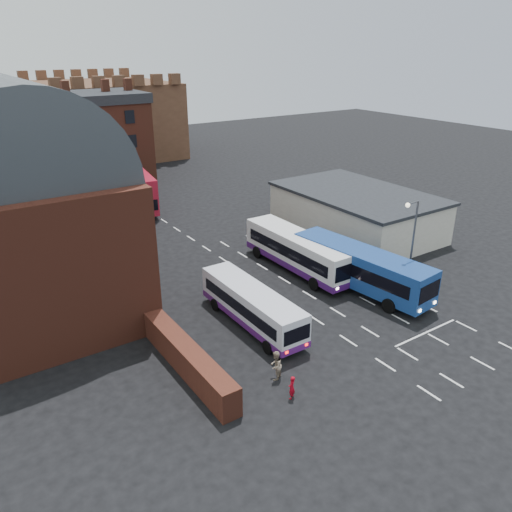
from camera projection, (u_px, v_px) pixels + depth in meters
ground at (340, 335)px, 33.20m from camera, size 180.00×180.00×0.00m
railway_station at (9, 189)px, 38.23m from camera, size 12.00×28.00×16.00m
forecourt_wall at (188, 359)px, 29.12m from camera, size 1.20×10.00×1.80m
cream_building at (356, 211)px, 50.74m from camera, size 10.40×16.40×4.25m
brick_terrace at (58, 150)px, 63.01m from camera, size 22.00×10.00×11.00m
castle_keep at (100, 120)px, 84.23m from camera, size 22.00×22.00×12.00m
bus_white_outbound at (252, 304)px, 33.88m from camera, size 2.52×9.88×2.69m
bus_white_inbound at (298, 249)px, 42.06m from camera, size 3.01×11.69×3.18m
bus_blue at (360, 266)px, 38.75m from camera, size 4.03×12.26×3.28m
bus_red_double at (136, 188)px, 57.96m from camera, size 4.26×11.33×4.43m
street_lamp at (411, 239)px, 37.01m from camera, size 1.53×0.38×7.51m
pedestrian_red at (292, 387)px, 27.07m from camera, size 0.61×0.54×1.39m
pedestrian_beige at (276, 365)px, 28.56m from camera, size 1.11×1.07×1.81m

